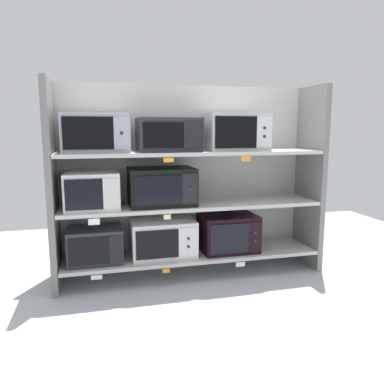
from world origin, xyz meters
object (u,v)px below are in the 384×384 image
(microwave_6, at_px, (169,135))
(microwave_7, at_px, (236,132))
(microwave_1, at_px, (163,238))
(microwave_4, at_px, (162,186))
(microwave_2, at_px, (228,233))
(microwave_5, at_px, (96,133))
(microwave_0, at_px, (95,245))
(microwave_3, at_px, (92,190))

(microwave_6, relative_size, microwave_7, 0.97)
(microwave_1, relative_size, microwave_4, 1.00)
(microwave_2, height_order, microwave_7, microwave_7)
(microwave_5, bearing_deg, microwave_7, -0.01)
(microwave_4, xyz_separation_m, microwave_6, (0.07, 0.00, 0.44))
(microwave_5, bearing_deg, microwave_2, 0.00)
(microwave_1, height_order, microwave_4, microwave_4)
(microwave_2, height_order, microwave_5, microwave_5)
(microwave_0, bearing_deg, microwave_5, -0.13)
(microwave_7, bearing_deg, microwave_1, 179.98)
(microwave_2, bearing_deg, microwave_3, -180.00)
(microwave_6, bearing_deg, microwave_0, -179.98)
(microwave_3, relative_size, microwave_6, 0.84)
(microwave_1, xyz_separation_m, microwave_4, (-0.01, 0.00, 0.46))
(microwave_5, bearing_deg, microwave_6, 0.03)
(microwave_4, xyz_separation_m, microwave_5, (-0.53, -0.00, 0.46))
(microwave_2, distance_m, microwave_6, 1.05)
(microwave_4, bearing_deg, microwave_1, -0.70)
(microwave_1, height_order, microwave_3, microwave_3)
(microwave_6, height_order, microwave_7, microwave_7)
(microwave_1, relative_size, microwave_2, 1.11)
(microwave_0, xyz_separation_m, microwave_6, (0.64, 0.00, 0.91))
(microwave_3, distance_m, microwave_5, 0.47)
(microwave_0, relative_size, microwave_7, 0.84)
(microwave_3, bearing_deg, microwave_1, 0.01)
(microwave_1, distance_m, microwave_4, 0.46)
(microwave_6, bearing_deg, microwave_2, -0.03)
(microwave_6, bearing_deg, microwave_1, -179.82)
(microwave_5, relative_size, microwave_6, 1.02)
(microwave_3, height_order, microwave_7, microwave_7)
(microwave_4, height_order, microwave_6, microwave_6)
(microwave_6, bearing_deg, microwave_4, -179.91)
(microwave_0, relative_size, microwave_6, 0.86)
(microwave_3, relative_size, microwave_5, 0.82)
(microwave_5, bearing_deg, microwave_0, 179.87)
(microwave_7, bearing_deg, microwave_3, 179.99)
(microwave_7, bearing_deg, microwave_0, 179.99)
(microwave_1, distance_m, microwave_6, 0.90)
(microwave_5, xyz_separation_m, microwave_7, (1.20, -0.00, 0.00))
(microwave_4, height_order, microwave_5, microwave_5)
(microwave_5, bearing_deg, microwave_4, 0.02)
(microwave_0, height_order, microwave_6, microwave_6)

